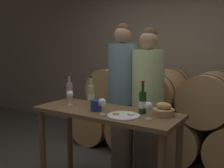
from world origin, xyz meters
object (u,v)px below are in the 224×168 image
(person_left, at_px, (122,98))
(wine_bottle_rose, at_px, (69,91))
(wine_bottle_white, at_px, (91,95))
(bread_basket, at_px, (164,111))
(person_right, at_px, (148,105))
(cheese_plate, at_px, (123,116))
(wine_glass_center, at_px, (149,107))
(blue_crock, at_px, (97,105))
(wine_bottle_red, at_px, (143,102))
(tasting_table, at_px, (106,126))
(wine_glass_far_left, at_px, (70,95))
(wine_glass_left, at_px, (102,103))

(person_left, relative_size, wine_bottle_rose, 5.89)
(wine_bottle_white, bearing_deg, bread_basket, 1.73)
(person_right, distance_m, wine_bottle_white, 0.67)
(wine_bottle_rose, relative_size, bread_basket, 1.56)
(bread_basket, height_order, cheese_plate, bread_basket)
(wine_glass_center, bearing_deg, blue_crock, 179.69)
(cheese_plate, xyz_separation_m, wine_glass_center, (0.22, 0.05, 0.10))
(wine_bottle_rose, bearing_deg, wine_bottle_red, -4.78)
(tasting_table, distance_m, person_right, 0.62)
(person_left, relative_size, person_right, 1.03)
(wine_bottle_red, xyz_separation_m, wine_glass_far_left, (-0.82, -0.08, 0.00))
(bread_basket, xyz_separation_m, wine_glass_center, (-0.07, -0.17, 0.06))
(person_left, bearing_deg, wine_glass_center, -45.09)
(person_right, bearing_deg, wine_glass_center, -64.93)
(person_right, xyz_separation_m, bread_basket, (0.37, -0.46, 0.08))
(person_left, height_order, wine_glass_far_left, person_left)
(wine_bottle_red, height_order, wine_bottle_white, wine_bottle_white)
(blue_crock, bearing_deg, wine_bottle_rose, 157.88)
(person_right, bearing_deg, wine_bottle_white, -132.50)
(wine_bottle_white, bearing_deg, cheese_plate, -20.97)
(wine_bottle_rose, xyz_separation_m, blue_crock, (0.55, -0.22, -0.05))
(person_right, xyz_separation_m, wine_bottle_red, (0.17, -0.48, 0.14))
(wine_bottle_white, relative_size, wine_glass_center, 2.12)
(person_left, relative_size, wine_glass_center, 12.01)
(tasting_table, bearing_deg, person_right, 71.88)
(blue_crock, xyz_separation_m, bread_basket, (0.63, 0.17, -0.01))
(person_right, relative_size, blue_crock, 13.48)
(cheese_plate, xyz_separation_m, wine_glass_left, (-0.21, -0.04, 0.10))
(person_right, xyz_separation_m, wine_bottle_white, (-0.44, -0.48, 0.14))
(tasting_table, relative_size, wine_bottle_rose, 4.77)
(wine_bottle_rose, distance_m, wine_glass_left, 0.74)
(person_right, relative_size, wine_bottle_white, 5.48)
(wine_glass_far_left, relative_size, wine_glass_center, 1.00)
(wine_bottle_red, relative_size, wine_glass_left, 2.06)
(person_left, relative_size, wine_glass_far_left, 12.01)
(bread_basket, bearing_deg, person_right, 128.79)
(wine_bottle_rose, xyz_separation_m, wine_glass_center, (1.11, -0.23, 0.00))
(tasting_table, relative_size, bread_basket, 7.44)
(person_left, relative_size, wine_bottle_red, 5.84)
(wine_bottle_red, bearing_deg, person_left, 135.96)
(wine_bottle_rose, bearing_deg, person_right, 26.40)
(wine_bottle_white, xyz_separation_m, cheese_plate, (0.51, -0.20, -0.10))
(person_left, relative_size, blue_crock, 13.92)
(wine_glass_far_left, bearing_deg, wine_glass_left, -15.76)
(tasting_table, bearing_deg, wine_glass_center, -6.62)
(wine_glass_far_left, height_order, wine_glass_left, same)
(person_left, xyz_separation_m, wine_glass_left, (0.20, -0.72, 0.10))
(tasting_table, distance_m, wine_bottle_white, 0.38)
(wine_bottle_white, relative_size, blue_crock, 2.46)
(person_right, distance_m, wine_glass_center, 0.71)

